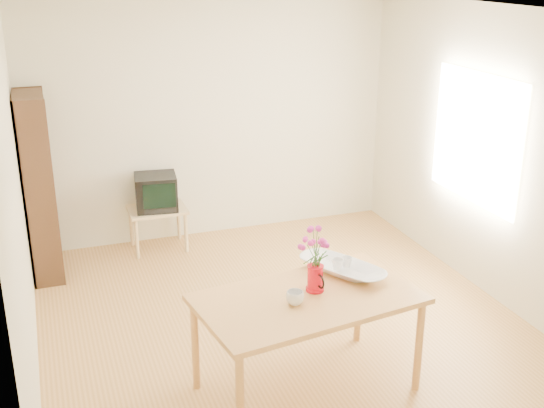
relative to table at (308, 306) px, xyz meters
name	(u,v)px	position (x,y,z in m)	size (l,w,h in m)	color
room	(288,180)	(0.19, 0.90, 0.62)	(4.50, 4.50, 4.50)	#A6753A
table	(308,306)	(0.00, 0.00, 0.00)	(1.64, 1.08, 0.75)	#BB8040
tv_stand	(157,215)	(-0.54, 2.87, -0.29)	(0.60, 0.45, 0.46)	tan
bookshelf	(40,193)	(-1.69, 2.65, 0.16)	(0.28, 0.70, 1.80)	black
pitcher	(315,279)	(0.08, 0.07, 0.16)	(0.13, 0.21, 0.20)	red
flowers	(316,246)	(0.08, 0.07, 0.41)	(0.22, 0.22, 0.31)	#F83ABE
mug	(295,298)	(-0.13, -0.07, 0.12)	(0.12, 0.12, 0.10)	white
bowl	(343,246)	(0.38, 0.26, 0.29)	(0.46, 0.46, 0.43)	white
teacup_a	(338,252)	(0.34, 0.26, 0.25)	(0.08, 0.08, 0.07)	white
teacup_b	(347,250)	(0.43, 0.28, 0.25)	(0.07, 0.07, 0.07)	white
television	(156,191)	(-0.54, 2.88, -0.03)	(0.47, 0.44, 0.37)	black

